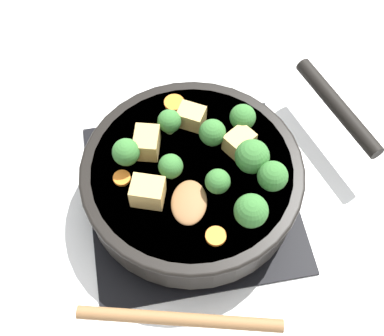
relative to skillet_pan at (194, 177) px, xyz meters
The scene contains 20 objects.
ground_plane 0.06m from the skillet_pan, 107.29° to the left, with size 2.40×2.40×0.00m, color white.
front_burner_grate 0.05m from the skillet_pan, 107.29° to the left, with size 0.31×0.31×0.03m.
skillet_pan is the anchor object (origin of this frame).
wooden_spoon 0.15m from the skillet_pan, 164.87° to the left, with size 0.23×0.24×0.02m.
tofu_cube_center_large 0.09m from the skillet_pan, ahead, with size 0.04×0.03×0.03m, color tan.
tofu_cube_near_handle 0.09m from the skillet_pan, 118.27° to the left, with size 0.04×0.03×0.03m, color tan.
tofu_cube_east_chunk 0.08m from the skillet_pan, 54.95° to the left, with size 0.04×0.03×0.03m, color tan.
tofu_cube_west_chunk 0.08m from the skillet_pan, 73.74° to the right, with size 0.04×0.03×0.03m, color tan.
broccoli_floret_near_spoon 0.12m from the skillet_pan, 148.84° to the right, with size 0.04×0.04×0.05m.
broccoli_floret_center_top 0.11m from the skillet_pan, 74.59° to the left, with size 0.04×0.04×0.05m.
broccoli_floret_east_rim 0.10m from the skillet_pan, 101.20° to the right, with size 0.05×0.05×0.05m.
broccoli_floret_west_rim 0.06m from the skillet_pan, 102.81° to the left, with size 0.03×0.03×0.04m.
broccoli_floret_north_edge 0.11m from the skillet_pan, 56.27° to the right, with size 0.04×0.04×0.05m.
broccoli_floret_south_cluster 0.12m from the skillet_pan, 116.67° to the right, with size 0.04×0.04×0.05m.
broccoli_floret_mid_floret 0.07m from the skillet_pan, 149.88° to the right, with size 0.03×0.03×0.04m.
broccoli_floret_small_inner 0.07m from the skillet_pan, 43.08° to the right, with size 0.04×0.04×0.05m.
broccoli_floret_tall_stem 0.09m from the skillet_pan, 18.90° to the left, with size 0.03×0.03×0.04m.
carrot_slice_orange_thin 0.12m from the skillet_pan, ahead, with size 0.03×0.03×0.01m, color orange.
carrot_slice_near_center 0.11m from the skillet_pan, 92.81° to the left, with size 0.02×0.02×0.01m, color orange.
carrot_slice_edge_slice 0.11m from the skillet_pan, behind, with size 0.03×0.03×0.01m, color orange.
Camera 1 is at (-0.38, 0.07, 0.72)m, focal length 50.00 mm.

